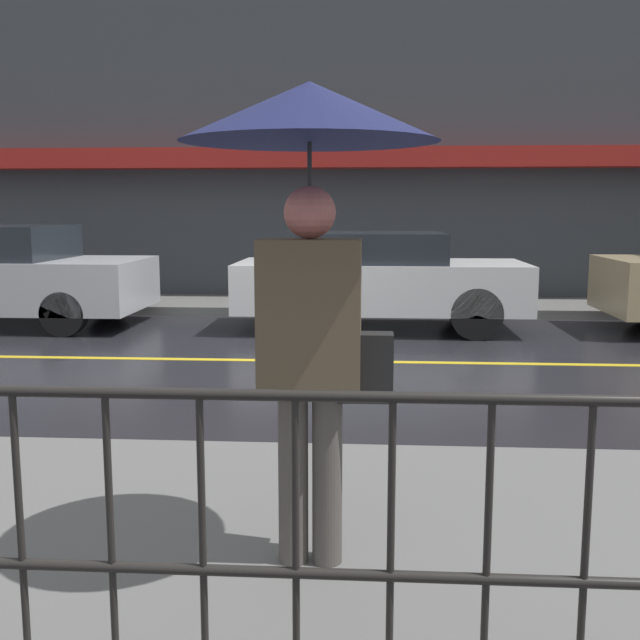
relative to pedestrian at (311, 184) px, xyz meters
The scene contains 7 objects.
ground_plane 5.59m from the pedestrian, 102.44° to the left, with size 80.00×80.00×0.00m, color black.
sidewalk_near 2.11m from the pedestrian, 168.93° to the left, with size 28.00×2.98×0.14m.
sidewalk_far 9.74m from the pedestrian, 96.82° to the left, with size 28.00×1.81×0.14m.
lane_marking 5.59m from the pedestrian, 102.44° to the left, with size 25.20×0.12×0.01m.
building_storefront 10.68m from the pedestrian, 96.16° to the left, with size 28.00×0.85×6.27m.
pedestrian is the anchor object (origin of this frame).
car_white 7.56m from the pedestrian, 87.20° to the left, with size 4.06×1.74×1.39m.
Camera 1 is at (1.39, -8.35, 1.73)m, focal length 42.00 mm.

